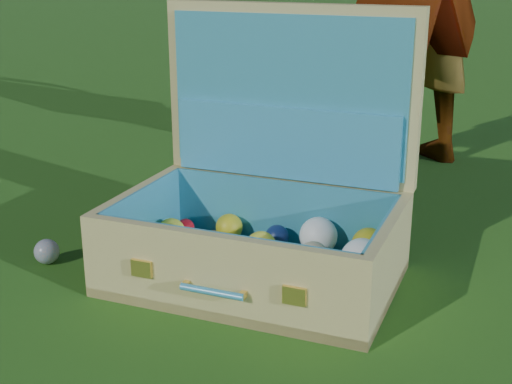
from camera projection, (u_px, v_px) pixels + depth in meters
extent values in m
plane|color=#215114|center=(286.00, 254.00, 1.88)|extent=(60.00, 60.00, 0.00)
sphere|color=teal|center=(47.00, 252.00, 1.81)|extent=(0.06, 0.06, 0.06)
cube|color=tan|center=(255.00, 277.00, 1.72)|extent=(0.77, 0.64, 0.02)
cube|color=tan|center=(218.00, 278.00, 1.51)|extent=(0.63, 0.25, 0.20)
cube|color=tan|center=(284.00, 215.00, 1.88)|extent=(0.63, 0.25, 0.20)
cube|color=tan|center=(138.00, 225.00, 1.80)|extent=(0.16, 0.38, 0.20)
cube|color=tan|center=(388.00, 264.00, 1.58)|extent=(0.16, 0.38, 0.20)
cube|color=teal|center=(255.00, 271.00, 1.71)|extent=(0.71, 0.58, 0.01)
cube|color=teal|center=(221.00, 270.00, 1.52)|extent=(0.58, 0.21, 0.17)
cube|color=teal|center=(282.00, 213.00, 1.86)|extent=(0.58, 0.21, 0.17)
cube|color=teal|center=(143.00, 222.00, 1.79)|extent=(0.14, 0.37, 0.17)
cube|color=teal|center=(381.00, 258.00, 1.58)|extent=(0.14, 0.37, 0.17)
cube|color=tan|center=(290.00, 93.00, 1.80)|extent=(0.64, 0.26, 0.44)
cube|color=teal|center=(287.00, 94.00, 1.78)|extent=(0.58, 0.21, 0.39)
cube|color=teal|center=(285.00, 143.00, 1.81)|extent=(0.56, 0.22, 0.19)
cube|color=#F2C659|center=(142.00, 269.00, 1.56)|extent=(0.05, 0.03, 0.04)
cube|color=#F2C659|center=(294.00, 296.00, 1.43)|extent=(0.05, 0.03, 0.04)
cylinder|color=teal|center=(212.00, 292.00, 1.49)|extent=(0.14, 0.06, 0.02)
cube|color=#F2C659|center=(185.00, 285.00, 1.52)|extent=(0.02, 0.02, 0.01)
cube|color=#F2C659|center=(243.00, 295.00, 1.47)|extent=(0.02, 0.02, 0.01)
sphere|color=yellow|center=(131.00, 262.00, 1.67)|extent=(0.07, 0.07, 0.07)
sphere|color=white|center=(179.00, 275.00, 1.61)|extent=(0.06, 0.06, 0.06)
sphere|color=beige|center=(236.00, 274.00, 1.58)|extent=(0.10, 0.10, 0.10)
sphere|color=orange|center=(280.00, 286.00, 1.54)|extent=(0.08, 0.08, 0.08)
sphere|color=navy|center=(338.00, 297.00, 1.48)|extent=(0.09, 0.09, 0.09)
sphere|color=yellow|center=(149.00, 247.00, 1.76)|extent=(0.07, 0.07, 0.07)
sphere|color=orange|center=(205.00, 255.00, 1.71)|extent=(0.07, 0.07, 0.07)
sphere|color=#B70E18|center=(249.00, 270.00, 1.65)|extent=(0.05, 0.05, 0.05)
sphere|color=yellow|center=(301.00, 272.00, 1.61)|extent=(0.07, 0.07, 0.07)
sphere|color=yellow|center=(346.00, 282.00, 1.58)|extent=(0.06, 0.06, 0.06)
sphere|color=yellow|center=(171.00, 232.00, 1.84)|extent=(0.07, 0.07, 0.07)
sphere|color=orange|center=(212.00, 242.00, 1.80)|extent=(0.06, 0.06, 0.06)
sphere|color=yellow|center=(261.00, 247.00, 1.75)|extent=(0.08, 0.08, 0.08)
sphere|color=beige|center=(313.00, 257.00, 1.69)|extent=(0.08, 0.08, 0.08)
sphere|color=white|center=(362.00, 260.00, 1.65)|extent=(0.10, 0.10, 0.10)
sphere|color=#B70E18|center=(185.00, 228.00, 1.91)|extent=(0.05, 0.05, 0.05)
sphere|color=#AFA317|center=(229.00, 227.00, 1.88)|extent=(0.07, 0.07, 0.07)
sphere|color=navy|center=(277.00, 237.00, 1.83)|extent=(0.06, 0.06, 0.06)
sphere|color=white|center=(318.00, 236.00, 1.79)|extent=(0.10, 0.10, 0.10)
sphere|color=#AFA317|center=(369.00, 245.00, 1.75)|extent=(0.09, 0.09, 0.09)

